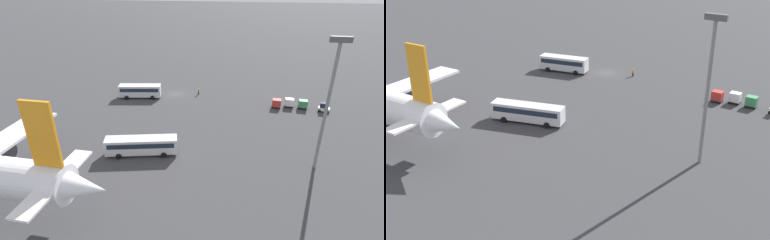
# 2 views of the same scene
# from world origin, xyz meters

# --- Properties ---
(ground_plane) EXTENTS (600.00, 600.00, 0.00)m
(ground_plane) POSITION_xyz_m (0.00, 0.00, 0.00)
(ground_plane) COLOR #38383A
(shuttle_bus_near) EXTENTS (10.65, 4.45, 3.27)m
(shuttle_bus_near) POSITION_xyz_m (8.36, 3.87, 1.96)
(shuttle_bus_near) COLOR silver
(shuttle_bus_near) RESTS_ON ground
(shuttle_bus_far) EXTENTS (12.46, 5.32, 3.15)m
(shuttle_bus_far) POSITION_xyz_m (-0.56, 29.37, 1.90)
(shuttle_bus_far) COLOR silver
(shuttle_bus_far) RESTS_ON ground
(baggage_tug) EXTENTS (2.65, 2.14, 2.10)m
(baggage_tug) POSITION_xyz_m (-35.33, 5.14, 0.94)
(baggage_tug) COLOR white
(baggage_tug) RESTS_ON ground
(worker_person) EXTENTS (0.38, 0.38, 1.74)m
(worker_person) POSITION_xyz_m (-5.84, -0.67, 0.87)
(worker_person) COLOR #1E1E2D
(worker_person) RESTS_ON ground
(cargo_cart_green) EXTENTS (2.10, 1.80, 2.06)m
(cargo_cart_green) POSITION_xyz_m (-30.96, 4.19, 1.19)
(cargo_cart_green) COLOR #38383D
(cargo_cart_green) RESTS_ON ground
(cargo_cart_white) EXTENTS (2.10, 1.80, 2.06)m
(cargo_cart_white) POSITION_xyz_m (-27.99, 3.76, 1.19)
(cargo_cart_white) COLOR #38383D
(cargo_cart_white) RESTS_ON ground
(cargo_cart_red) EXTENTS (2.10, 1.80, 2.06)m
(cargo_cart_red) POSITION_xyz_m (-25.02, 4.67, 1.19)
(cargo_cart_red) COLOR #38383D
(cargo_cart_red) RESTS_ON ground
(light_pole) EXTENTS (2.80, 0.70, 20.75)m
(light_pole) POSITION_xyz_m (-29.22, 28.37, 12.45)
(light_pole) COLOR slate
(light_pole) RESTS_ON ground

